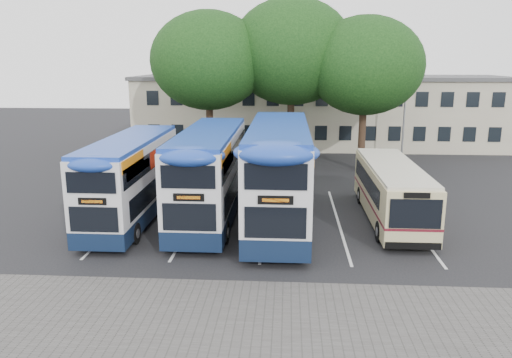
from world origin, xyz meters
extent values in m
plane|color=black|center=(0.00, 0.00, 0.00)|extent=(120.00, 120.00, 0.00)
cube|color=#595654|center=(-2.00, -5.00, 0.01)|extent=(40.00, 6.00, 0.01)
cube|color=silver|center=(-10.75, 5.00, 0.01)|extent=(0.12, 11.00, 0.01)
cube|color=silver|center=(-7.25, 5.00, 0.01)|extent=(0.12, 11.00, 0.01)
cube|color=silver|center=(-3.75, 5.00, 0.01)|extent=(0.12, 11.00, 0.01)
cube|color=silver|center=(-0.25, 5.00, 0.01)|extent=(0.12, 11.00, 0.01)
cube|color=silver|center=(3.25, 5.00, 0.01)|extent=(0.12, 11.00, 0.01)
cube|color=#B0A28E|center=(0.00, 27.00, 3.00)|extent=(32.00, 8.00, 6.00)
cube|color=#4C4C4F|center=(0.00, 27.00, 6.05)|extent=(32.40, 8.40, 0.30)
cube|color=black|center=(0.00, 22.98, 1.70)|extent=(30.00, 0.06, 1.20)
cube|color=black|center=(0.00, 22.98, 4.50)|extent=(30.00, 0.06, 1.20)
cylinder|color=gray|center=(6.00, 20.00, 4.50)|extent=(0.14, 0.14, 9.00)
cube|color=gray|center=(6.00, 20.00, 9.00)|extent=(0.12, 0.80, 0.12)
cube|color=gray|center=(6.00, 19.60, 8.95)|extent=(0.25, 0.50, 0.12)
cylinder|color=black|center=(-8.32, 17.07, 2.78)|extent=(0.50, 0.50, 5.55)
ellipsoid|color=black|center=(-8.32, 17.07, 7.55)|extent=(8.03, 8.03, 6.83)
cylinder|color=black|center=(-2.54, 18.21, 3.00)|extent=(0.50, 0.50, 6.00)
ellipsoid|color=black|center=(-2.54, 18.21, 8.16)|extent=(8.79, 8.79, 7.47)
cylinder|color=black|center=(2.43, 16.72, 2.65)|extent=(0.50, 0.50, 5.31)
ellipsoid|color=black|center=(2.43, 16.72, 7.22)|extent=(7.84, 7.84, 6.66)
cube|color=#0F1C37|center=(-10.20, 4.57, 0.64)|extent=(2.29, 9.63, 0.73)
cube|color=silver|center=(-10.20, 4.57, 2.43)|extent=(2.29, 9.63, 2.84)
cube|color=#1B3FA7|center=(-10.20, 4.57, 3.90)|extent=(2.25, 9.43, 0.28)
cube|color=black|center=(-10.20, 4.84, 1.65)|extent=(2.33, 8.53, 0.92)
cube|color=black|center=(-10.20, 4.57, 3.07)|extent=(2.33, 9.08, 0.83)
cube|color=orange|center=(-9.05, 1.40, 3.58)|extent=(0.02, 2.93, 0.50)
cube|color=black|center=(-10.20, -0.28, 2.34)|extent=(1.10, 0.06, 0.28)
cylinder|color=black|center=(-11.24, 7.36, 0.46)|extent=(0.28, 0.92, 0.92)
cylinder|color=black|center=(-9.17, 7.36, 0.46)|extent=(0.28, 0.92, 0.92)
cylinder|color=black|center=(-11.24, 1.40, 0.46)|extent=(0.28, 0.92, 0.92)
cylinder|color=black|center=(-9.17, 1.40, 0.46)|extent=(0.28, 0.92, 0.92)
cube|color=red|center=(-9.04, 5.71, 3.07)|extent=(0.02, 3.67, 0.78)
cube|color=#0F1C37|center=(-6.48, 5.08, 0.69)|extent=(2.48, 10.42, 0.79)
cube|color=silver|center=(-6.48, 5.08, 2.63)|extent=(2.48, 10.42, 3.08)
cube|color=#1B3FA7|center=(-6.48, 5.08, 4.22)|extent=(2.43, 10.21, 0.30)
cube|color=black|center=(-6.48, 5.38, 1.79)|extent=(2.52, 9.23, 0.99)
cube|color=black|center=(-6.48, 5.08, 3.32)|extent=(2.52, 9.82, 0.89)
cube|color=orange|center=(-5.23, 1.66, 3.87)|extent=(0.02, 3.18, 0.55)
cube|color=black|center=(-6.48, -0.16, 2.53)|extent=(1.19, 0.06, 0.30)
cylinder|color=black|center=(-7.60, 8.11, 0.50)|extent=(0.30, 0.99, 0.99)
cylinder|color=black|center=(-5.36, 8.11, 0.50)|extent=(0.30, 0.99, 0.99)
cylinder|color=black|center=(-7.60, 1.66, 0.50)|extent=(0.30, 0.99, 0.99)
cylinder|color=black|center=(-5.36, 1.66, 0.50)|extent=(0.30, 0.99, 0.99)
cube|color=#0F1C37|center=(-3.15, 4.62, 0.75)|extent=(2.68, 11.25, 0.86)
cube|color=silver|center=(-3.15, 4.62, 2.84)|extent=(2.68, 11.25, 3.32)
cube|color=#1B3FA7|center=(-3.15, 4.62, 4.56)|extent=(2.63, 11.03, 0.32)
cube|color=black|center=(-3.15, 4.94, 1.93)|extent=(2.72, 9.97, 1.07)
cube|color=black|center=(-3.15, 4.62, 3.59)|extent=(2.72, 10.61, 0.96)
cube|color=orange|center=(-1.80, 0.92, 4.18)|extent=(0.02, 3.43, 0.59)
cube|color=black|center=(-3.15, -1.04, 2.73)|extent=(1.29, 0.06, 0.32)
cylinder|color=black|center=(-4.36, 7.89, 0.54)|extent=(0.32, 1.07, 1.07)
cylinder|color=black|center=(-1.94, 7.89, 0.54)|extent=(0.32, 1.07, 1.07)
cylinder|color=black|center=(-4.36, 0.92, 0.54)|extent=(0.32, 1.07, 1.07)
cylinder|color=black|center=(-1.94, 0.92, 0.54)|extent=(0.32, 1.07, 1.07)
cube|color=#CABC87|center=(2.30, 5.41, 1.45)|extent=(2.30, 9.18, 2.34)
cube|color=beige|center=(2.30, 5.41, 2.66)|extent=(2.20, 8.81, 0.18)
cube|color=black|center=(2.30, 5.87, 1.84)|extent=(2.34, 7.34, 0.83)
cube|color=maroon|center=(2.30, 5.41, 1.06)|extent=(2.33, 9.20, 0.11)
cube|color=black|center=(2.30, 0.80, 1.74)|extent=(2.02, 0.06, 1.19)
cylinder|color=black|center=(1.27, 2.29, 0.46)|extent=(0.28, 0.92, 0.92)
cylinder|color=black|center=(3.34, 2.29, 0.46)|extent=(0.28, 0.92, 0.92)
cylinder|color=black|center=(1.27, 8.16, 0.46)|extent=(0.28, 0.92, 0.92)
cylinder|color=black|center=(3.34, 8.16, 0.46)|extent=(0.28, 0.92, 0.92)
camera|label=1|loc=(-2.76, -18.22, 7.65)|focal=35.00mm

